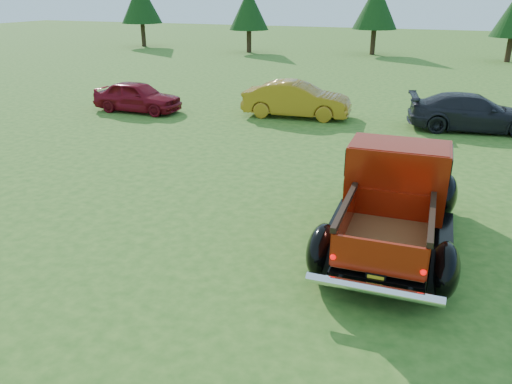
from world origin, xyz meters
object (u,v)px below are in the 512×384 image
tree_west (249,9)px  show_car_yellow (297,100)px  tree_mid_left (376,6)px  show_car_red (137,96)px  pickup_truck (395,193)px  tree_far_west (141,2)px  show_car_grey (472,112)px

tree_west → show_car_yellow: (9.48, -18.95, -2.46)m
tree_mid_left → show_car_yellow: 21.13m
tree_mid_left → tree_west: bearing=-167.5°
show_car_yellow → show_car_red: bearing=97.5°
tree_west → pickup_truck: tree_west is taller
pickup_truck → show_car_red: size_ratio=1.45×
tree_far_west → show_car_grey: 32.34m
tree_mid_left → show_car_yellow: size_ratio=1.28×
tree_far_west → tree_west: 10.06m
pickup_truck → show_car_grey: pickup_truck is taller
show_car_red → tree_mid_left: bearing=-14.0°
tree_far_west → show_car_grey: (25.50, -19.67, -2.92)m
show_car_grey → pickup_truck: bearing=161.1°
tree_west → tree_far_west: bearing=174.3°
tree_far_west → pickup_truck: bearing=-50.0°
tree_far_west → tree_west: bearing=-5.7°
tree_mid_left → show_car_red: bearing=-103.9°
tree_mid_left → show_car_red: size_ratio=1.46×
show_car_red → pickup_truck: bearing=-125.1°
show_car_grey → tree_far_west: bearing=43.0°
tree_far_west → tree_mid_left: (19.00, 1.00, -0.14)m
tree_mid_left → show_car_yellow: (0.48, -20.95, -2.74)m
tree_far_west → pickup_truck: size_ratio=1.05×
show_car_yellow → show_car_grey: (6.02, 0.27, -0.04)m
tree_west → pickup_truck: bearing=-63.1°
tree_west → show_car_yellow: size_ratio=1.17×
tree_mid_left → show_car_grey: (6.50, -20.67, -2.78)m
pickup_truck → tree_mid_left: bearing=98.3°
tree_west → show_car_red: 20.76m
show_car_grey → show_car_red: bearing=88.4°
tree_far_west → pickup_truck: (23.99, -28.63, -2.65)m
tree_west → pickup_truck: size_ratio=0.93×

